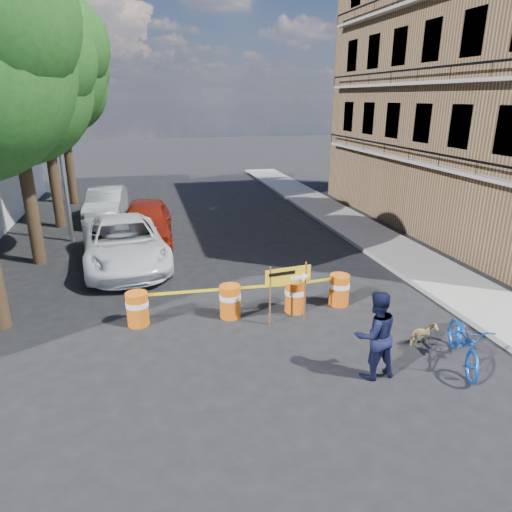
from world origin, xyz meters
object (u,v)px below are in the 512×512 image
suv_white (124,242)px  sedan_red (146,222)px  bicycle (468,321)px  dog (423,335)px  barrel_mid_right (295,296)px  sedan_silver (106,204)px  barrel_mid_left (230,301)px  pedestrian (375,335)px  barrel_far_right (339,289)px  barrel_far_left (137,308)px  detour_sign (293,280)px

suv_white → sedan_red: (0.82, 2.62, 0.03)m
bicycle → dog: (-0.38, 0.91, -0.79)m
barrel_mid_right → dog: 3.45m
dog → suv_white: bearing=30.4°
sedan_red → sedan_silver: 4.70m
barrel_mid_left → bicycle: (4.54, -3.52, 0.60)m
pedestrian → barrel_far_right: bearing=-106.1°
barrel_far_left → sedan_red: (0.40, 7.41, 0.38)m
barrel_far_left → sedan_silver: 11.83m
detour_sign → bicycle: bearing=-50.3°
detour_sign → sedan_silver: 13.63m
barrel_far_right → sedan_red: bearing=124.5°
detour_sign → sedan_red: bearing=106.9°
barrel_mid_left → pedestrian: (2.40, -3.45, 0.50)m
detour_sign → dog: bearing=-43.3°
detour_sign → sedan_silver: bearing=106.6°
barrel_far_right → bicycle: 3.85m
dog → sedan_red: 11.89m
sedan_silver → barrel_mid_right: bearing=-60.4°
barrel_mid_right → dog: bearing=-46.5°
bicycle → sedan_silver: size_ratio=0.47×
barrel_mid_left → sedan_silver: bearing=107.9°
bicycle → pedestrian: bearing=-159.9°
barrel_mid_left → barrel_far_right: size_ratio=1.00×
barrel_mid_right → suv_white: suv_white is taller
barrel_mid_right → barrel_far_right: (1.36, 0.12, 0.00)m
pedestrian → suv_white: bearing=-61.7°
bicycle → barrel_far_left: bearing=174.4°
barrel_mid_left → sedan_silver: (-3.83, 11.87, 0.28)m
detour_sign → bicycle: (3.00, -2.87, -0.11)m
dog → barrel_mid_right: bearing=31.0°
barrel_far_right → bicycle: (1.39, -3.54, 0.60)m
barrel_mid_left → detour_sign: bearing=-22.9°
barrel_far_left → barrel_far_right: same height
barrel_far_left → sedan_silver: (-1.42, 11.74, 0.28)m
barrel_far_right → detour_sign: (-1.61, -0.67, 0.71)m
sedan_silver → pedestrian: bearing=-63.4°
barrel_mid_right → detour_sign: (-0.25, -0.55, 0.71)m
pedestrian → dog: bearing=-158.3°
dog → sedan_red: bearing=18.9°
barrel_mid_right → pedestrian: (0.60, -3.34, 0.50)m
sedan_red → barrel_far_left: bearing=-90.4°
detour_sign → pedestrian: size_ratio=0.84×
suv_white → sedan_red: sedan_red is taller
bicycle → dog: size_ratio=3.24×
barrel_far_left → detour_sign: (3.95, -0.78, 0.71)m
bicycle → sedan_red: bicycle is taller
dog → barrel_far_right: bearing=8.6°
barrel_far_left → suv_white: (-0.42, 4.79, 0.35)m
barrel_far_left → barrel_far_right: 5.57m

